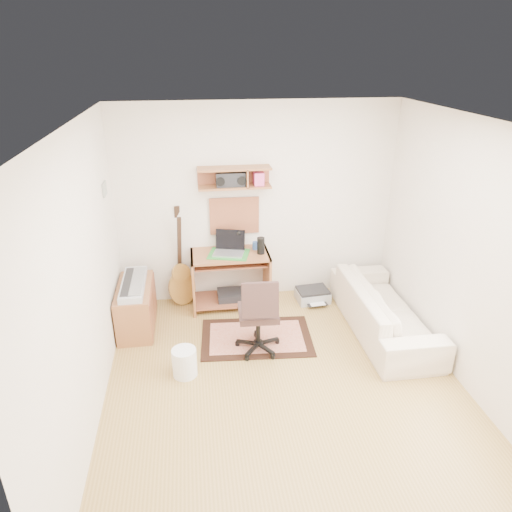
{
  "coord_description": "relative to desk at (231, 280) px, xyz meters",
  "views": [
    {
      "loc": [
        -0.83,
        -3.74,
        3.16
      ],
      "look_at": [
        -0.15,
        1.05,
        1.0
      ],
      "focal_mm": 32.84,
      "sensor_mm": 36.0,
      "label": 1
    }
  ],
  "objects": [
    {
      "name": "waste_basket",
      "position": [
        -0.62,
        -1.39,
        -0.22
      ],
      "size": [
        0.34,
        0.34,
        0.31
      ],
      "primitive_type": "cylinder",
      "rotation": [
        0.0,
        0.0,
        0.43
      ],
      "color": "white",
      "rests_on": "floor"
    },
    {
      "name": "guitar",
      "position": [
        -0.64,
        0.13,
        0.3
      ],
      "size": [
        0.41,
        0.32,
        1.34
      ],
      "primitive_type": null,
      "rotation": [
        0.0,
        0.0,
        0.31
      ],
      "color": "#B88538",
      "rests_on": "floor"
    },
    {
      "name": "right_wall",
      "position": [
        2.2,
        -1.73,
        0.93
      ],
      "size": [
        0.01,
        4.0,
        2.6
      ],
      "primitive_type": "cube",
      "color": "silver",
      "rests_on": "ground"
    },
    {
      "name": "back_wall",
      "position": [
        0.39,
        0.28,
        0.93
      ],
      "size": [
        3.6,
        0.01,
        2.6
      ],
      "primitive_type": "cube",
      "color": "silver",
      "rests_on": "ground"
    },
    {
      "name": "left_wall",
      "position": [
        -1.41,
        -1.73,
        0.93
      ],
      "size": [
        0.01,
        4.0,
        2.6
      ],
      "primitive_type": "cube",
      "color": "silver",
      "rests_on": "ground"
    },
    {
      "name": "cork_board",
      "position": [
        0.09,
        0.25,
        0.79
      ],
      "size": [
        0.64,
        0.03,
        0.49
      ],
      "primitive_type": "cube",
      "color": "tan",
      "rests_on": "back_wall"
    },
    {
      "name": "cabinet",
      "position": [
        -1.19,
        -0.37,
        -0.1
      ],
      "size": [
        0.4,
        0.9,
        0.55
      ],
      "primitive_type": "cube",
      "color": "#995E36",
      "rests_on": "floor"
    },
    {
      "name": "sofa",
      "position": [
        1.77,
        -0.85,
        0.0
      ],
      "size": [
        0.57,
        1.94,
        0.76
      ],
      "primitive_type": "imported",
      "rotation": [
        0.0,
        0.0,
        1.57
      ],
      "color": "beige",
      "rests_on": "floor"
    },
    {
      "name": "boombox",
      "position": [
        0.04,
        0.15,
        1.3
      ],
      "size": [
        0.36,
        0.16,
        0.18
      ],
      "primitive_type": "cube",
      "color": "black",
      "rests_on": "wall_shelf"
    },
    {
      "name": "laptop",
      "position": [
        -0.02,
        -0.02,
        0.52
      ],
      "size": [
        0.47,
        0.47,
        0.29
      ],
      "primitive_type": null,
      "rotation": [
        0.0,
        0.0,
        -0.27
      ],
      "color": "silver",
      "rests_on": "desk"
    },
    {
      "name": "pencil_cup",
      "position": [
        0.34,
        0.1,
        0.43
      ],
      "size": [
        0.07,
        0.07,
        0.1
      ],
      "primitive_type": "cylinder",
      "color": "#33579B",
      "rests_on": "desk"
    },
    {
      "name": "desk",
      "position": [
        0.0,
        0.0,
        0.0
      ],
      "size": [
        1.0,
        0.55,
        0.75
      ],
      "primitive_type": null,
      "color": "#995E36",
      "rests_on": "floor"
    },
    {
      "name": "wall_shelf",
      "position": [
        0.09,
        0.15,
        1.32
      ],
      "size": [
        0.9,
        0.25,
        0.26
      ],
      "primitive_type": "cube",
      "color": "#995E36",
      "rests_on": "back_wall"
    },
    {
      "name": "desk_lamp",
      "position": [
        0.17,
        0.14,
        0.51
      ],
      "size": [
        0.09,
        0.09,
        0.26
      ],
      "primitive_type": null,
      "color": "black",
      "rests_on": "desk"
    },
    {
      "name": "speaker",
      "position": [
        0.39,
        -0.05,
        0.48
      ],
      "size": [
        0.1,
        0.1,
        0.22
      ],
      "primitive_type": "cylinder",
      "color": "black",
      "rests_on": "desk"
    },
    {
      "name": "wall_photo",
      "position": [
        -1.4,
        -0.23,
        1.34
      ],
      "size": [
        0.02,
        0.2,
        0.15
      ],
      "primitive_type": "cube",
      "color": "#4C8CBF",
      "rests_on": "left_wall"
    },
    {
      "name": "rug",
      "position": [
        0.22,
        -0.83,
        -0.37
      ],
      "size": [
        1.36,
        0.96,
        0.02
      ],
      "primitive_type": "cube",
      "rotation": [
        0.0,
        0.0,
        -0.07
      ],
      "color": "beige",
      "rests_on": "floor"
    },
    {
      "name": "music_keyboard",
      "position": [
        -1.19,
        -0.37,
        0.21
      ],
      "size": [
        0.26,
        0.85,
        0.07
      ],
      "primitive_type": "cube",
      "color": "#B2B5BA",
      "rests_on": "cabinet"
    },
    {
      "name": "printer",
      "position": [
        1.11,
        -0.03,
        -0.29
      ],
      "size": [
        0.45,
        0.37,
        0.16
      ],
      "primitive_type": "cube",
      "rotation": [
        0.0,
        0.0,
        0.08
      ],
      "color": "#A5A8AA",
      "rests_on": "floor"
    },
    {
      "name": "task_chair",
      "position": [
        0.21,
        -1.05,
        0.1
      ],
      "size": [
        0.51,
        0.51,
        0.96
      ],
      "primitive_type": null,
      "rotation": [
        0.0,
        0.0,
        -0.04
      ],
      "color": "#35221F",
      "rests_on": "floor"
    },
    {
      "name": "ceiling",
      "position": [
        0.39,
        -1.73,
        2.23
      ],
      "size": [
        3.6,
        4.0,
        0.01
      ],
      "primitive_type": "cube",
      "color": "white",
      "rests_on": "ground"
    },
    {
      "name": "floor",
      "position": [
        0.39,
        -1.73,
        -0.38
      ],
      "size": [
        3.6,
        4.0,
        0.01
      ],
      "primitive_type": "cube",
      "color": "#AB8747",
      "rests_on": "ground"
    }
  ]
}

